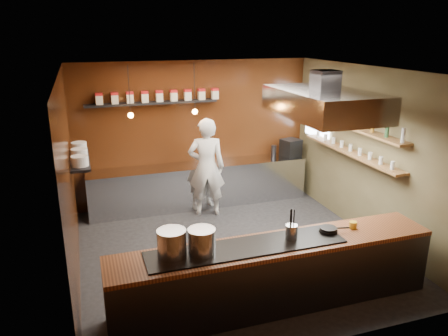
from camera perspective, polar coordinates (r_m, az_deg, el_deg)
name	(u,v)px	position (r m, az deg, el deg)	size (l,w,h in m)	color
floor	(234,250)	(7.54, 1.33, -10.71)	(5.00, 5.00, 0.00)	black
back_wall	(195,133)	(9.27, -3.80, 4.60)	(5.00, 5.00, 0.00)	black
left_wall	(70,182)	(6.59, -19.53, -1.79)	(5.00, 5.00, 0.00)	black
right_wall	(368,153)	(8.12, 18.29, 1.87)	(5.00, 5.00, 0.00)	brown
ceiling	(236,70)	(6.67, 1.51, 12.65)	(5.00, 5.00, 0.00)	silver
window_pane	(318,114)	(9.39, 12.17, 6.90)	(1.00, 1.00, 0.00)	white
prep_counter	(200,185)	(9.26, -3.15, -2.19)	(4.60, 0.65, 0.90)	silver
pass_counter	(274,274)	(6.02, 6.57, -13.58)	(4.40, 0.72, 0.94)	#38383D
tin_shelf	(152,103)	(8.82, -9.38, 8.38)	(2.60, 0.26, 0.04)	black
plate_shelf	(80,159)	(7.53, -18.30, 1.08)	(0.30, 1.40, 0.04)	black
bottle_shelf_upper	(352,127)	(8.17, 16.42, 5.17)	(0.26, 2.80, 0.04)	olive
bottle_shelf_lower	(350,152)	(8.27, 16.15, 1.99)	(0.26, 2.80, 0.04)	olive
extractor_hood	(324,103)	(6.93, 12.91, 8.27)	(1.20, 2.00, 0.72)	#38383D
pendant_left	(131,113)	(8.12, -12.11, 7.10)	(0.10, 0.10, 0.95)	black
pendant_right	(195,109)	(8.33, -3.83, 7.70)	(0.10, 0.10, 0.95)	black
storage_tins	(159,96)	(8.83, -8.45, 9.29)	(2.43, 0.13, 0.22)	beige
plate_stacks	(79,153)	(7.50, -18.37, 1.81)	(0.26, 1.16, 0.16)	white
bottles	(353,119)	(8.14, 16.51, 6.13)	(0.06, 2.66, 0.24)	silver
wine_glasses	(351,148)	(8.25, 16.20, 2.56)	(0.07, 2.37, 0.13)	silver
stockpot_large	(172,243)	(5.37, -6.84, -9.75)	(0.36, 0.36, 0.35)	silver
stockpot_small	(202,241)	(5.42, -2.93, -9.53)	(0.35, 0.35, 0.32)	silver
utensil_crock	(291,232)	(5.84, 8.80, -8.29)	(0.16, 0.16, 0.20)	#B1B3B8
frying_pan	(329,230)	(6.18, 13.52, -7.83)	(0.42, 0.25, 0.06)	black
butter_jar	(353,225)	(6.41, 16.50, -7.15)	(0.11, 0.11, 0.10)	gold
espresso_machine	(291,148)	(9.80, 8.71, 2.66)	(0.37, 0.36, 0.37)	black
chef	(207,167)	(8.62, -2.30, 0.10)	(0.72, 0.47, 1.98)	silver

